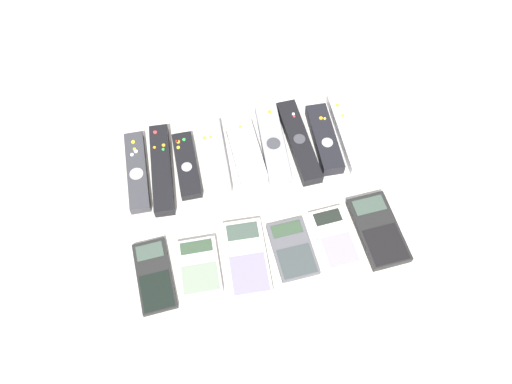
{
  "coord_description": "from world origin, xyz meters",
  "views": [
    {
      "loc": [
        -0.11,
        -0.47,
        0.92
      ],
      "look_at": [
        0.0,
        0.03,
        0.01
      ],
      "focal_mm": 35.0,
      "sensor_mm": 36.0,
      "label": 1
    }
  ],
  "objects_px": {
    "remote_6": "(299,141)",
    "calculator_5": "(378,230)",
    "remote_4": "(245,153)",
    "calculator_1": "(199,267)",
    "calculator_0": "(154,276)",
    "remote_2": "(187,165)",
    "remote_5": "(273,144)",
    "remote_8": "(348,133)",
    "remote_7": "(324,139)",
    "calculator_4": "(335,238)",
    "calculator_2": "(247,258)",
    "remote_1": "(162,169)",
    "calculator_3": "(293,249)",
    "remote_0": "(137,171)",
    "remote_3": "(213,156)"
  },
  "relations": [
    {
      "from": "remote_8",
      "to": "calculator_4",
      "type": "relative_size",
      "value": 1.56
    },
    {
      "from": "remote_7",
      "to": "calculator_0",
      "type": "height_order",
      "value": "remote_7"
    },
    {
      "from": "remote_1",
      "to": "calculator_4",
      "type": "bearing_deg",
      "value": -32.41
    },
    {
      "from": "remote_1",
      "to": "remote_6",
      "type": "distance_m",
      "value": 0.31
    },
    {
      "from": "remote_2",
      "to": "remote_1",
      "type": "bearing_deg",
      "value": -179.64
    },
    {
      "from": "calculator_2",
      "to": "calculator_0",
      "type": "bearing_deg",
      "value": -177.74
    },
    {
      "from": "remote_8",
      "to": "calculator_2",
      "type": "xyz_separation_m",
      "value": [
        -0.29,
        -0.24,
        -0.0
      ]
    },
    {
      "from": "remote_0",
      "to": "remote_4",
      "type": "height_order",
      "value": "remote_4"
    },
    {
      "from": "remote_6",
      "to": "calculator_5",
      "type": "xyz_separation_m",
      "value": [
        0.1,
        -0.24,
        -0.0
      ]
    },
    {
      "from": "remote_1",
      "to": "calculator_4",
      "type": "height_order",
      "value": "remote_1"
    },
    {
      "from": "remote_6",
      "to": "calculator_0",
      "type": "xyz_separation_m",
      "value": [
        -0.35,
        -0.24,
        -0.01
      ]
    },
    {
      "from": "calculator_0",
      "to": "calculator_5",
      "type": "bearing_deg",
      "value": -2.88
    },
    {
      "from": "remote_0",
      "to": "remote_6",
      "type": "distance_m",
      "value": 0.36
    },
    {
      "from": "remote_4",
      "to": "remote_8",
      "type": "distance_m",
      "value": 0.24
    },
    {
      "from": "remote_8",
      "to": "calculator_1",
      "type": "height_order",
      "value": "remote_8"
    },
    {
      "from": "remote_7",
      "to": "remote_2",
      "type": "bearing_deg",
      "value": -177.75
    },
    {
      "from": "calculator_3",
      "to": "remote_5",
      "type": "bearing_deg",
      "value": 83.66
    },
    {
      "from": "calculator_4",
      "to": "remote_4",
      "type": "bearing_deg",
      "value": 117.2
    },
    {
      "from": "remote_7",
      "to": "calculator_2",
      "type": "relative_size",
      "value": 1.1
    },
    {
      "from": "calculator_1",
      "to": "calculator_2",
      "type": "distance_m",
      "value": 0.09
    },
    {
      "from": "calculator_0",
      "to": "remote_4",
      "type": "bearing_deg",
      "value": 43.29
    },
    {
      "from": "calculator_0",
      "to": "calculator_1",
      "type": "bearing_deg",
      "value": -3.89
    },
    {
      "from": "remote_2",
      "to": "remote_5",
      "type": "bearing_deg",
      "value": 3.63
    },
    {
      "from": "calculator_4",
      "to": "calculator_0",
      "type": "bearing_deg",
      "value": 177.25
    },
    {
      "from": "remote_5",
      "to": "remote_8",
      "type": "xyz_separation_m",
      "value": [
        0.17,
        -0.01,
        -0.0
      ]
    },
    {
      "from": "remote_4",
      "to": "remote_1",
      "type": "bearing_deg",
      "value": 178.38
    },
    {
      "from": "remote_1",
      "to": "remote_8",
      "type": "height_order",
      "value": "remote_8"
    },
    {
      "from": "remote_5",
      "to": "calculator_0",
      "type": "bearing_deg",
      "value": -136.35
    },
    {
      "from": "remote_3",
      "to": "calculator_4",
      "type": "bearing_deg",
      "value": -47.46
    },
    {
      "from": "remote_4",
      "to": "calculator_4",
      "type": "xyz_separation_m",
      "value": [
        0.14,
        -0.23,
        -0.01
      ]
    },
    {
      "from": "calculator_1",
      "to": "calculator_3",
      "type": "relative_size",
      "value": 0.92
    },
    {
      "from": "remote_2",
      "to": "calculator_0",
      "type": "height_order",
      "value": "remote_2"
    },
    {
      "from": "remote_4",
      "to": "calculator_0",
      "type": "bearing_deg",
      "value": -135.71
    },
    {
      "from": "remote_4",
      "to": "remote_3",
      "type": "bearing_deg",
      "value": 172.08
    },
    {
      "from": "remote_4",
      "to": "calculator_1",
      "type": "xyz_separation_m",
      "value": [
        -0.14,
        -0.24,
        -0.01
      ]
    },
    {
      "from": "remote_0",
      "to": "remote_7",
      "type": "bearing_deg",
      "value": 0.47
    },
    {
      "from": "remote_5",
      "to": "calculator_3",
      "type": "xyz_separation_m",
      "value": [
        -0.02,
        -0.25,
        -0.01
      ]
    },
    {
      "from": "remote_2",
      "to": "calculator_3",
      "type": "xyz_separation_m",
      "value": [
        0.18,
        -0.24,
        -0.0
      ]
    },
    {
      "from": "remote_8",
      "to": "calculator_0",
      "type": "xyz_separation_m",
      "value": [
        -0.47,
        -0.24,
        -0.01
      ]
    },
    {
      "from": "calculator_4",
      "to": "calculator_5",
      "type": "distance_m",
      "value": 0.09
    },
    {
      "from": "remote_3",
      "to": "remote_8",
      "type": "bearing_deg",
      "value": 1.74
    },
    {
      "from": "remote_4",
      "to": "calculator_5",
      "type": "xyz_separation_m",
      "value": [
        0.23,
        -0.24,
        -0.0
      ]
    },
    {
      "from": "remote_7",
      "to": "calculator_0",
      "type": "xyz_separation_m",
      "value": [
        -0.41,
        -0.24,
        -0.01
      ]
    },
    {
      "from": "calculator_5",
      "to": "remote_0",
      "type": "bearing_deg",
      "value": 149.66
    },
    {
      "from": "calculator_4",
      "to": "calculator_5",
      "type": "height_order",
      "value": "calculator_5"
    },
    {
      "from": "remote_1",
      "to": "calculator_2",
      "type": "relative_size",
      "value": 1.37
    },
    {
      "from": "calculator_1",
      "to": "calculator_2",
      "type": "xyz_separation_m",
      "value": [
        0.09,
        -0.0,
        -0.0
      ]
    },
    {
      "from": "remote_5",
      "to": "remote_7",
      "type": "distance_m",
      "value": 0.12
    },
    {
      "from": "calculator_3",
      "to": "remote_6",
      "type": "bearing_deg",
      "value": 70.51
    },
    {
      "from": "calculator_1",
      "to": "remote_6",
      "type": "bearing_deg",
      "value": 44.79
    }
  ]
}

